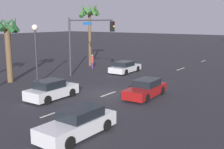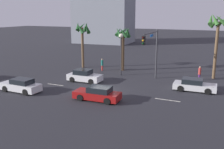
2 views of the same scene
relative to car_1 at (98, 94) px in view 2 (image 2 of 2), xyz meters
The scene contains 17 objects.
ground_plane 2.99m from the car_1, 108.07° to the left, with size 220.00×220.00×0.00m, color #28282D.
lane_stripe_1 13.02m from the car_1, 167.67° to the left, with size 1.84×0.14×0.01m, color silver.
lane_stripe_2 7.50m from the car_1, 158.19° to the left, with size 2.15×0.14×0.01m, color silver.
lane_stripe_3 3.05m from the car_1, 111.63° to the left, with size 1.97×0.14×0.01m, color silver.
lane_stripe_4 6.65m from the car_1, 24.82° to the left, with size 2.40×0.14×0.01m, color silver.
car_1 is the anchor object (origin of this frame).
car_2 10.53m from the car_1, 41.89° to the left, with size 4.44×2.09×1.29m.
car_3 7.17m from the car_1, 130.53° to the left, with size 4.11×1.95×1.45m.
car_4 8.64m from the car_1, behind, with size 4.47×1.82×1.39m.
traffic_signal 9.70m from the car_1, 72.56° to the left, with size 0.32×5.83×6.11m.
streetlamp 11.02m from the car_1, 100.74° to the left, with size 0.56×0.56×5.48m.
pedestrian_0 14.21m from the car_1, 56.56° to the left, with size 0.38×0.38×1.73m.
pedestrian_1 13.10m from the car_1, 114.86° to the left, with size 0.43×0.43×1.71m.
palm_tree_0 17.42m from the car_1, 55.31° to the left, with size 2.50×2.77×8.13m.
palm_tree_1 13.99m from the car_1, 102.30° to the left, with size 2.24×2.45×6.25m.
palm_tree_2 16.18m from the car_1, 125.72° to the left, with size 2.43×2.42×6.84m.
building_2 50.62m from the car_1, 115.64° to the left, with size 15.05×10.25×22.29m, color gray.
Camera 2 is at (11.82, -23.34, 8.01)m, focal length 41.52 mm.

